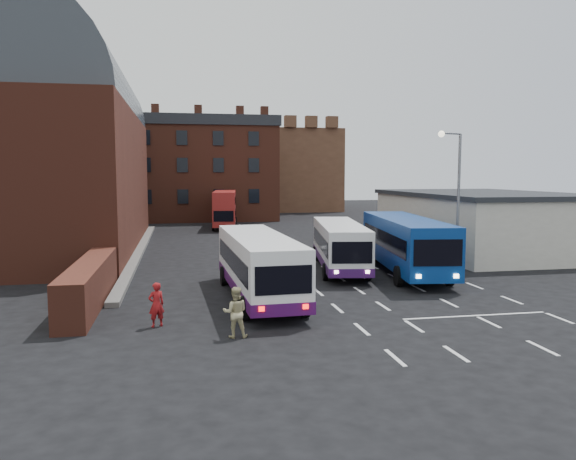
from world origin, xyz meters
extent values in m
plane|color=black|center=(0.00, 0.00, 0.00)|extent=(180.00, 180.00, 0.00)
cube|color=#602B1E|center=(-15.50, 21.00, 5.00)|extent=(12.00, 28.00, 10.00)
cylinder|color=#1E2328|center=(-15.50, 21.00, 10.00)|extent=(12.00, 26.00, 12.00)
cube|color=#602B1E|center=(-10.20, 2.00, 0.90)|extent=(1.20, 10.00, 1.80)
cube|color=beige|center=(15.00, 14.00, 2.00)|extent=(10.00, 16.00, 4.00)
cube|color=#282B30|center=(15.00, 14.00, 4.10)|extent=(10.40, 16.40, 0.30)
cube|color=brown|center=(-6.00, 46.00, 5.50)|extent=(22.00, 10.00, 11.00)
cube|color=brown|center=(6.00, 66.00, 6.00)|extent=(22.00, 22.00, 12.00)
cube|color=white|center=(-2.95, 1.71, 1.66)|extent=(2.74, 10.50, 2.37)
cube|color=black|center=(-2.95, 1.71, 1.80)|extent=(2.76, 9.30, 0.85)
cylinder|color=black|center=(-4.26, 4.98, 0.47)|extent=(0.30, 0.96, 0.95)
cylinder|color=black|center=(-4.00, -2.02, 0.47)|extent=(0.30, 0.96, 0.95)
cylinder|color=black|center=(-1.89, 5.07, 0.47)|extent=(0.30, 0.96, 0.95)
cylinder|color=black|center=(-1.64, -1.94, 0.47)|extent=(0.30, 0.96, 0.95)
cube|color=white|center=(2.70, 8.18, 1.58)|extent=(3.82, 10.17, 2.26)
cube|color=black|center=(2.70, 8.18, 1.72)|extent=(3.68, 9.00, 0.81)
cylinder|color=black|center=(3.31, 4.88, 0.45)|extent=(0.39, 0.93, 0.90)
cylinder|color=black|center=(4.37, 11.48, 0.45)|extent=(0.39, 0.93, 0.90)
cylinder|color=black|center=(1.08, 5.24, 0.45)|extent=(0.39, 0.93, 0.90)
cylinder|color=black|center=(2.14, 11.84, 0.45)|extent=(0.39, 0.93, 0.90)
cube|color=navy|center=(6.00, 6.46, 1.81)|extent=(4.09, 11.59, 2.58)
cube|color=black|center=(6.00, 6.46, 1.96)|extent=(3.99, 10.41, 0.93)
cylinder|color=black|center=(6.79, 2.71, 0.52)|extent=(0.43, 1.06, 1.03)
cylinder|color=black|center=(7.82, 10.27, 0.52)|extent=(0.43, 1.06, 1.03)
cylinder|color=black|center=(4.23, 3.06, 0.52)|extent=(0.43, 1.06, 1.03)
cylinder|color=black|center=(5.27, 10.62, 0.52)|extent=(0.43, 1.06, 1.03)
cube|color=#A1221E|center=(-1.81, 34.92, 2.10)|extent=(3.12, 9.59, 3.34)
cube|color=black|center=(-1.81, 34.92, 1.63)|extent=(3.06, 8.40, 0.77)
cylinder|color=black|center=(-1.06, 31.83, 0.43)|extent=(0.33, 0.88, 0.86)
cylinder|color=black|center=(-0.39, 38.13, 0.43)|extent=(0.33, 0.88, 0.86)
cylinder|color=black|center=(-3.19, 32.06, 0.43)|extent=(0.33, 0.88, 0.86)
cylinder|color=black|center=(-2.52, 38.35, 0.43)|extent=(0.33, 0.88, 0.86)
cylinder|color=slate|center=(8.60, 5.45, 3.85)|extent=(0.15, 0.15, 7.70)
cylinder|color=slate|center=(7.95, 5.25, 7.70)|extent=(1.32, 0.48, 0.10)
sphere|color=#FFF2CC|center=(7.31, 5.06, 7.65)|extent=(0.35, 0.35, 0.35)
imported|color=maroon|center=(-7.25, -2.25, 0.82)|extent=(0.71, 0.60, 1.64)
imported|color=tan|center=(-4.55, -4.12, 0.88)|extent=(0.91, 0.75, 1.75)
camera|label=1|loc=(-6.33, -22.84, 5.58)|focal=35.00mm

